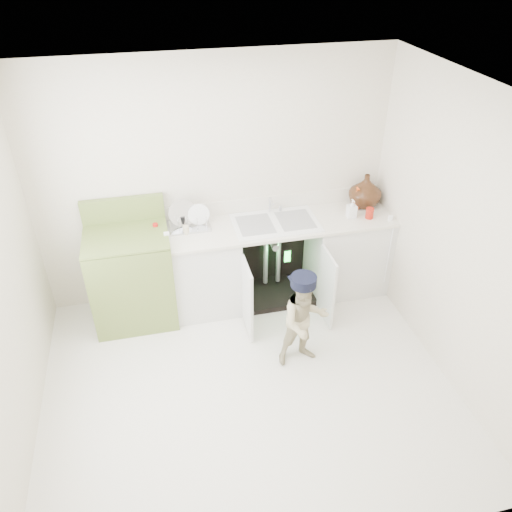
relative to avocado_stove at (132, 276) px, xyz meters
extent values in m
plane|color=beige|center=(0.90, -1.18, -0.50)|extent=(3.50, 3.50, 0.00)
cube|color=beige|center=(0.90, 0.32, 0.75)|extent=(3.50, 2.50, 0.02)
cube|color=beige|center=(0.90, -2.68, 0.75)|extent=(3.50, 2.50, 0.02)
cube|color=beige|center=(2.65, -1.18, 0.75)|extent=(2.50, 3.00, 0.02)
plane|color=white|center=(0.90, -1.18, 2.00)|extent=(3.50, 3.50, 0.00)
cube|color=white|center=(0.65, 0.02, -0.07)|extent=(0.80, 0.60, 0.86)
cube|color=white|center=(2.25, 0.02, -0.07)|extent=(0.80, 0.60, 0.86)
cube|color=black|center=(1.45, 0.29, -0.07)|extent=(0.80, 0.06, 0.86)
cube|color=black|center=(1.45, 0.02, -0.47)|extent=(0.80, 0.60, 0.06)
cylinder|color=gray|center=(1.38, 0.12, -0.05)|extent=(0.05, 0.05, 0.70)
cylinder|color=gray|center=(1.52, 0.12, -0.05)|extent=(0.05, 0.05, 0.70)
cylinder|color=gray|center=(1.45, 0.07, 0.12)|extent=(0.07, 0.18, 0.07)
cube|color=white|center=(1.05, -0.48, -0.10)|extent=(0.03, 0.40, 0.76)
cube|color=white|center=(1.85, -0.48, -0.10)|extent=(0.02, 0.40, 0.76)
cube|color=white|center=(1.45, 0.02, 0.38)|extent=(2.44, 0.64, 0.03)
cube|color=white|center=(1.45, 0.31, 0.47)|extent=(2.44, 0.02, 0.15)
cube|color=white|center=(1.45, 0.02, 0.39)|extent=(0.85, 0.55, 0.02)
cube|color=gray|center=(1.25, 0.02, 0.40)|extent=(0.34, 0.40, 0.01)
cube|color=gray|center=(1.66, 0.02, 0.40)|extent=(0.34, 0.40, 0.01)
cylinder|color=silver|center=(1.45, 0.24, 0.49)|extent=(0.03, 0.03, 0.17)
cylinder|color=silver|center=(1.45, 0.18, 0.56)|extent=(0.02, 0.14, 0.02)
cylinder|color=silver|center=(1.56, 0.24, 0.44)|extent=(0.04, 0.04, 0.06)
cylinder|color=white|center=(2.58, -0.29, 0.05)|extent=(0.01, 0.01, 0.70)
cube|color=white|center=(2.58, -0.20, 0.43)|extent=(0.04, 0.02, 0.06)
cube|color=silver|center=(0.60, 0.14, 0.41)|extent=(0.43, 0.29, 0.02)
cylinder|color=silver|center=(0.56, 0.16, 0.48)|extent=(0.27, 0.10, 0.26)
cylinder|color=white|center=(0.71, 0.14, 0.48)|extent=(0.21, 0.06, 0.21)
cylinder|color=silver|center=(0.42, 0.04, 0.48)|extent=(0.01, 0.01, 0.13)
cylinder|color=silver|center=(0.51, 0.04, 0.48)|extent=(0.01, 0.01, 0.13)
cylinder|color=silver|center=(0.60, 0.04, 0.48)|extent=(0.01, 0.01, 0.13)
cylinder|color=silver|center=(0.68, 0.04, 0.48)|extent=(0.01, 0.01, 0.13)
cylinder|color=silver|center=(0.77, 0.04, 0.48)|extent=(0.01, 0.01, 0.13)
imported|color=#442613|center=(2.45, 0.16, 0.57)|extent=(0.34, 0.34, 0.35)
imported|color=#F14C0C|center=(2.34, 0.12, 0.52)|extent=(0.09, 0.09, 0.24)
imported|color=white|center=(2.23, -0.04, 0.50)|extent=(0.09, 0.09, 0.19)
cylinder|color=#AB1D0E|center=(2.40, -0.10, 0.45)|extent=(0.08, 0.08, 0.11)
cylinder|color=red|center=(0.28, 0.10, 0.45)|extent=(0.05, 0.05, 0.10)
cylinder|color=beige|center=(0.57, 0.02, 0.44)|extent=(0.06, 0.06, 0.08)
cylinder|color=black|center=(0.55, 0.14, 0.46)|extent=(0.04, 0.04, 0.12)
cube|color=white|center=(0.38, -0.08, 0.44)|extent=(0.05, 0.05, 0.09)
cube|color=olive|center=(0.00, -0.01, -0.03)|extent=(0.78, 0.65, 0.95)
cube|color=olive|center=(0.00, -0.01, 0.46)|extent=(0.78, 0.65, 0.02)
cube|color=olive|center=(0.00, 0.28, 0.59)|extent=(0.78, 0.06, 0.25)
cylinder|color=black|center=(-0.20, -0.17, 0.46)|extent=(0.18, 0.18, 0.02)
cylinder|color=silver|center=(-0.20, -0.17, 0.47)|extent=(0.21, 0.21, 0.01)
cylinder|color=black|center=(-0.20, 0.15, 0.46)|extent=(0.18, 0.18, 0.02)
cylinder|color=silver|center=(-0.20, 0.15, 0.47)|extent=(0.21, 0.21, 0.01)
cylinder|color=black|center=(0.20, -0.17, 0.46)|extent=(0.18, 0.18, 0.02)
cylinder|color=silver|center=(0.20, -0.17, 0.47)|extent=(0.21, 0.21, 0.01)
cylinder|color=black|center=(0.20, 0.15, 0.46)|extent=(0.18, 0.18, 0.02)
cylinder|color=silver|center=(0.20, 0.15, 0.47)|extent=(0.21, 0.21, 0.01)
imported|color=#C2AF8B|center=(1.46, -0.98, -0.04)|extent=(0.48, 0.39, 0.93)
cylinder|color=black|center=(1.46, -0.98, 0.40)|extent=(0.24, 0.24, 0.09)
cube|color=black|center=(1.45, -0.88, 0.36)|extent=(0.18, 0.11, 0.01)
cube|color=black|center=(1.48, -0.32, 0.22)|extent=(0.07, 0.01, 0.14)
cube|color=#26F23F|center=(1.48, -0.33, 0.22)|extent=(0.06, 0.00, 0.12)
camera|label=1|loc=(0.29, -4.13, 2.89)|focal=35.00mm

